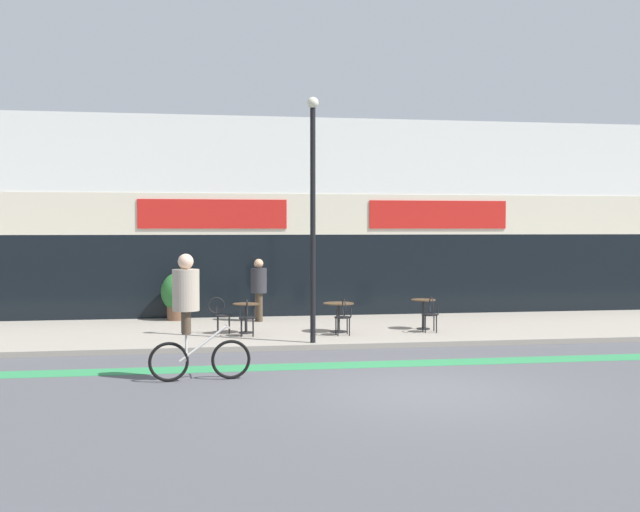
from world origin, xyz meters
name	(u,v)px	position (x,y,z in m)	size (l,w,h in m)	color
ground_plane	(427,392)	(0.00, 0.00, 0.00)	(120.00, 120.00, 0.00)	#4C4C51
sidewalk_slab	(345,330)	(0.00, 7.25, 0.06)	(40.00, 5.50, 0.12)	gray
storefront_facade	(318,220)	(0.00, 11.97, 2.97)	(40.00, 4.06, 5.97)	silver
bike_lane_stripe	(389,364)	(0.00, 2.58, 0.00)	(36.00, 0.70, 0.01)	#2D844C
bistro_table_0	(246,312)	(-2.62, 6.59, 0.64)	(0.65, 0.65, 0.73)	black
bistro_table_1	(339,311)	(-0.33, 6.42, 0.65)	(0.77, 0.77, 0.73)	black
bistro_table_2	(423,308)	(1.91, 6.61, 0.66)	(0.62, 0.62, 0.77)	black
cafe_chair_0_near	(247,315)	(-2.63, 5.96, 0.64)	(0.44, 0.59, 0.90)	black
cafe_chair_0_side	(220,313)	(-3.25, 6.59, 0.64)	(0.59, 0.43, 0.90)	black
cafe_chair_1_near	(343,314)	(-0.33, 5.79, 0.64)	(0.40, 0.57, 0.90)	black
cafe_chair_2_near	(430,312)	(1.90, 5.98, 0.64)	(0.43, 0.59, 0.90)	black
planter_pot	(177,295)	(-4.40, 9.54, 0.84)	(0.88, 0.88, 1.33)	brown
lamp_post	(313,202)	(-1.21, 4.81, 3.29)	(0.26, 0.26, 5.52)	black
cyclist_0	(189,306)	(-3.90, 1.52, 1.33)	(1.80, 0.55, 2.26)	black
pedestrian_near_end	(259,284)	(-2.14, 8.88, 1.15)	(0.55, 0.55, 1.74)	#4C3D2D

